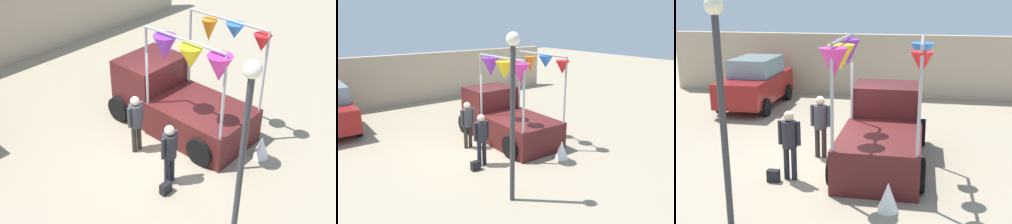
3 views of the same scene
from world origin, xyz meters
TOP-DOWN VIEW (x-y plane):
  - ground_plane at (0.00, 0.00)m, footprint 60.00×60.00m
  - vendor_truck at (1.13, 0.58)m, footprint 2.45×4.10m
  - parked_car at (-4.19, 5.29)m, footprint 1.88×4.00m
  - person_customer at (-0.85, -0.99)m, footprint 0.53×0.34m
  - person_vendor at (-0.49, 0.50)m, footprint 0.53×0.34m
  - handbag at (-1.20, -1.19)m, footprint 0.28×0.16m
  - street_lamp at (-1.31, -3.18)m, footprint 0.32×0.32m
  - brick_boundary_wall at (0.00, 7.98)m, footprint 18.00×0.36m
  - folded_kite_bundle_white at (1.49, -2.10)m, footprint 0.60×0.60m

SIDE VIEW (x-z plane):
  - ground_plane at x=0.00m, z-range 0.00..0.00m
  - handbag at x=-1.20m, z-range 0.00..0.28m
  - folded_kite_bundle_white at x=1.49m, z-range 0.00..0.60m
  - vendor_truck at x=1.13m, z-range -0.69..2.54m
  - parked_car at x=-4.19m, z-range 0.00..1.88m
  - person_customer at x=-0.85m, z-range 0.17..1.81m
  - person_vendor at x=-0.49m, z-range 0.17..1.82m
  - brick_boundary_wall at x=0.00m, z-range 0.00..2.60m
  - street_lamp at x=-1.31m, z-range 0.61..4.73m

